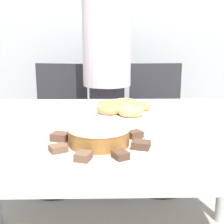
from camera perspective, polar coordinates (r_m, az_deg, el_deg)
The scene contains 22 objects.
wall_back at distance 2.86m, azimuth -0.82°, elevation 17.72°, with size 8.00×0.05×2.60m.
table at distance 1.29m, azimuth -0.26°, elevation -5.93°, with size 1.47×1.07×0.75m.
person_standing at distance 2.16m, azimuth -0.94°, elevation 6.80°, with size 0.33×0.33×1.59m.
office_chair_left at distance 2.35m, azimuth -10.06°, elevation -3.10°, with size 0.52×0.52×0.90m.
office_chair_right at distance 2.36m, azimuth 8.42°, elevation -3.00°, with size 0.47×0.47×0.90m.
plate_cake at distance 1.02m, azimuth -2.39°, elevation -6.17°, with size 0.36×0.36×0.01m.
plate_donuts at distance 1.47m, azimuth 1.65°, elevation 0.11°, with size 0.36×0.36×0.01m.
frosted_cake at distance 1.01m, azimuth -2.41°, elevation -4.18°, with size 0.20×0.20×0.06m.
lamington_0 at distance 0.97m, azimuth -9.81°, elevation -6.59°, with size 0.07×0.06×0.02m.
lamington_1 at distance 0.89m, azimuth -5.26°, elevation -8.06°, with size 0.05×0.06×0.02m.
lamington_2 at distance 0.90m, azimuth 1.55°, elevation -7.86°, with size 0.06×0.06×0.02m.
lamington_3 at distance 0.98m, azimuth 5.31°, elevation -5.99°, with size 0.07×0.06×0.02m.
lamington_4 at distance 1.08m, azimuth 4.20°, elevation -4.11°, with size 0.06×0.06×0.02m.
lamington_5 at distance 1.14m, azimuth -0.18°, elevation -3.11°, with size 0.05×0.06×0.02m.
lamington_6 at distance 1.13m, azimuth -5.51°, elevation -3.23°, with size 0.06×0.06×0.02m.
lamington_7 at distance 1.07m, azimuth -9.49°, elevation -4.47°, with size 0.07×0.06×0.03m.
donut_0 at distance 1.47m, azimuth 1.65°, elevation 0.88°, with size 0.10×0.10×0.03m.
donut_1 at distance 1.37m, azimuth 3.47°, elevation 0.14°, with size 0.11×0.11×0.04m.
donut_2 at distance 1.49m, azimuth 5.13°, elevation 1.03°, with size 0.10×0.10×0.03m.
donut_3 at distance 1.55m, azimuth 2.39°, elevation 1.65°, with size 0.11×0.11×0.04m.
donut_4 at distance 1.51m, azimuth -0.43°, elevation 1.38°, with size 0.11×0.11×0.04m.
donut_5 at distance 1.42m, azimuth -0.51°, elevation 0.57°, with size 0.12×0.12×0.04m.
Camera 1 is at (-0.02, -1.22, 1.11)m, focal length 50.00 mm.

